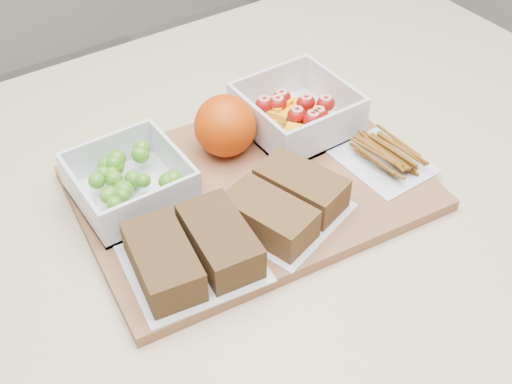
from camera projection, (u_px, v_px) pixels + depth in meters
cutting_board at (251, 188)px, 0.81m from camera, size 0.45×0.34×0.02m
grape_container at (129, 181)px, 0.77m from camera, size 0.13×0.13×0.05m
fruit_container at (296, 113)px, 0.88m from camera, size 0.14×0.14×0.06m
orange at (225, 126)px, 0.83m from camera, size 0.08×0.08×0.08m
sandwich_bag_left at (192, 251)px, 0.69m from camera, size 0.16×0.14×0.04m
sandwich_bag_center at (285, 203)px, 0.75m from camera, size 0.17×0.16×0.04m
pretzel_bag at (384, 154)px, 0.83m from camera, size 0.10×0.12×0.03m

